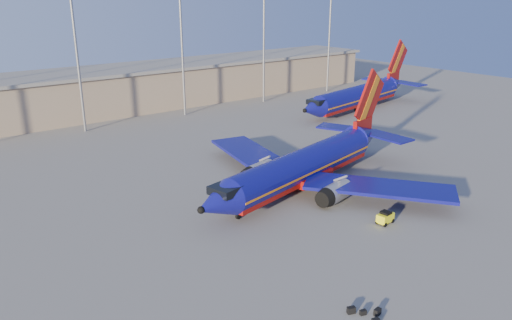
# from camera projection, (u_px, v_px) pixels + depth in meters

# --- Properties ---
(ground) EXTENTS (220.00, 220.00, 0.00)m
(ground) POSITION_uv_depth(u_px,v_px,m) (280.00, 209.00, 55.53)
(ground) COLOR slate
(ground) RESTS_ON ground
(terminal_building) EXTENTS (122.00, 16.00, 8.50)m
(terminal_building) POSITION_uv_depth(u_px,v_px,m) (134.00, 87.00, 103.18)
(terminal_building) COLOR gray
(terminal_building) RESTS_ON ground
(light_mast_row) EXTENTS (101.60, 1.60, 28.65)m
(light_mast_row) POSITION_uv_depth(u_px,v_px,m) (131.00, 25.00, 87.10)
(light_mast_row) COLOR gray
(light_mast_row) RESTS_ON ground
(aircraft_main) EXTENTS (37.34, 35.55, 12.78)m
(aircraft_main) POSITION_uv_depth(u_px,v_px,m) (307.00, 165.00, 61.49)
(aircraft_main) COLOR navy
(aircraft_main) RESTS_ON ground
(aircraft_second) EXTENTS (38.46, 15.29, 13.10)m
(aircraft_second) POSITION_uv_depth(u_px,v_px,m) (359.00, 95.00, 101.76)
(aircraft_second) COLOR navy
(aircraft_second) RESTS_ON ground
(baggage_tug) EXTENTS (1.96, 1.29, 1.34)m
(baggage_tug) POSITION_uv_depth(u_px,v_px,m) (385.00, 217.00, 51.87)
(baggage_tug) COLOR #F9F816
(baggage_tug) RESTS_ON ground
(luggage_pile) EXTENTS (2.05, 2.51, 0.52)m
(luggage_pile) POSITION_uv_depth(u_px,v_px,m) (366.00, 314.00, 37.03)
(luggage_pile) COLOR black
(luggage_pile) RESTS_ON ground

